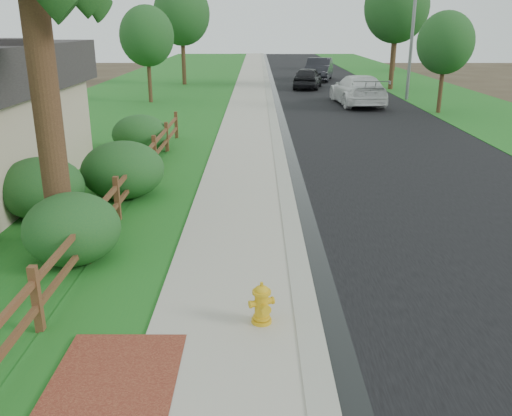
{
  "coord_description": "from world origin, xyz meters",
  "views": [
    {
      "loc": [
        -0.38,
        -6.64,
        4.38
      ],
      "look_at": [
        -0.4,
        3.27,
        1.0
      ],
      "focal_mm": 38.0,
      "sensor_mm": 36.0,
      "label": 1
    }
  ],
  "objects_px": {
    "fire_hydrant": "(262,304)",
    "streetlight": "(412,7)",
    "ranch_fence": "(129,182)",
    "dark_car_mid": "(308,78)",
    "white_suv": "(358,90)"
  },
  "relations": [
    {
      "from": "ranch_fence",
      "to": "dark_car_mid",
      "type": "distance_m",
      "value": 27.24
    },
    {
      "from": "white_suv",
      "to": "dark_car_mid",
      "type": "relative_size",
      "value": 1.3
    },
    {
      "from": "white_suv",
      "to": "streetlight",
      "type": "xyz_separation_m",
      "value": [
        3.21,
        2.07,
        4.48
      ]
    },
    {
      "from": "ranch_fence",
      "to": "white_suv",
      "type": "distance_m",
      "value": 20.17
    },
    {
      "from": "ranch_fence",
      "to": "white_suv",
      "type": "bearing_deg",
      "value": 63.74
    },
    {
      "from": "fire_hydrant",
      "to": "streetlight",
      "type": "relative_size",
      "value": 0.07
    },
    {
      "from": "fire_hydrant",
      "to": "white_suv",
      "type": "bearing_deg",
      "value": 76.75
    },
    {
      "from": "fire_hydrant",
      "to": "dark_car_mid",
      "type": "height_order",
      "value": "dark_car_mid"
    },
    {
      "from": "fire_hydrant",
      "to": "white_suv",
      "type": "distance_m",
      "value": 24.58
    },
    {
      "from": "white_suv",
      "to": "ranch_fence",
      "type": "bearing_deg",
      "value": 59.85
    },
    {
      "from": "fire_hydrant",
      "to": "streetlight",
      "type": "bearing_deg",
      "value": 71.23
    },
    {
      "from": "dark_car_mid",
      "to": "streetlight",
      "type": "xyz_separation_m",
      "value": [
        5.3,
        -6.22,
        4.56
      ]
    },
    {
      "from": "white_suv",
      "to": "fire_hydrant",
      "type": "bearing_deg",
      "value": 72.87
    },
    {
      "from": "ranch_fence",
      "to": "streetlight",
      "type": "relative_size",
      "value": 1.8
    },
    {
      "from": "ranch_fence",
      "to": "fire_hydrant",
      "type": "relative_size",
      "value": 25.43
    }
  ]
}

